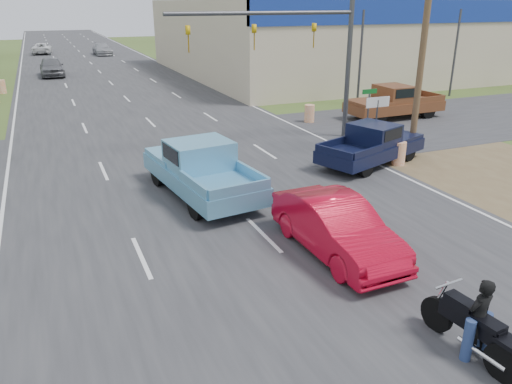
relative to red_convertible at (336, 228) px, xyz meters
name	(u,v)px	position (x,y,z in m)	size (l,w,h in m)	color
main_road	(111,83)	(-1.35, 33.81, -0.76)	(15.00, 180.00, 0.02)	#2D2D30
cross_road	(177,149)	(-1.35, 11.81, -0.77)	(120.00, 10.00, 0.02)	#2D2D30
dirt_verge	(488,170)	(9.65, 3.81, -0.77)	(8.00, 18.00, 0.01)	brown
big_box_store	(418,33)	(30.65, 33.74, 2.54)	(50.00, 28.10, 6.60)	#B7A88C
utility_pole_1	(425,31)	(8.15, 6.81, 4.54)	(2.00, 0.28, 10.00)	#4C3823
utility_pole_2	(255,19)	(8.15, 24.81, 4.54)	(2.00, 0.28, 10.00)	#4C3823
utility_pole_3	(187,13)	(8.15, 42.81, 4.54)	(2.00, 0.28, 10.00)	#4C3823
tree_3	(410,3)	(53.65, 63.81, 5.42)	(8.40, 8.40, 10.40)	#422D19
tree_5	(224,5)	(28.65, 88.81, 5.11)	(7.98, 7.98, 9.88)	#422D19
barrel_0	(399,153)	(6.65, 5.81, -0.27)	(0.56, 0.56, 1.00)	orange
barrel_1	(309,114)	(7.05, 14.31, -0.27)	(0.56, 0.56, 1.00)	orange
barrel_3	(2,87)	(-9.55, 31.81, -0.27)	(0.56, 0.56, 1.00)	orange
lane_sign	(377,111)	(6.85, 7.81, 1.13)	(1.20, 0.08, 2.52)	#3F3F44
street_name_sign	(368,110)	(7.45, 9.31, 0.83)	(0.80, 0.08, 2.61)	#3F3F44
signal_mast	(301,40)	(4.47, 10.81, 4.03)	(9.12, 0.40, 7.00)	#3F3F44
red_convertible	(336,228)	(0.00, 0.00, 0.00)	(1.64, 4.70, 1.55)	#B30820
motorcycle	(479,335)	(0.23, -4.79, -0.23)	(0.74, 2.42, 1.23)	black
rider	(478,321)	(0.22, -4.71, 0.02)	(0.58, 0.38, 1.60)	black
blue_pickup	(200,168)	(-2.06, 5.78, 0.22)	(2.97, 6.17, 1.97)	black
navy_pickup	(373,144)	(5.77, 6.42, 0.09)	(5.54, 3.62, 1.71)	black
brown_pickup	(393,102)	(12.07, 13.37, 0.20)	(5.83, 2.33, 1.92)	black
distant_car_grey	(52,67)	(-5.70, 40.15, 0.08)	(2.03, 5.04, 1.72)	slate
distant_car_silver	(102,49)	(1.07, 58.63, -0.04)	(2.06, 5.06, 1.47)	#9C9DA0
distant_car_white	(42,49)	(-6.09, 63.06, -0.08)	(2.30, 4.99, 1.39)	silver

